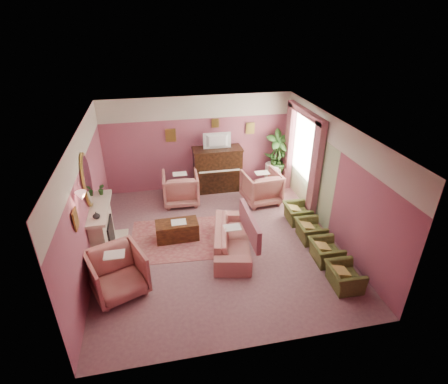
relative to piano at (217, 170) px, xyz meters
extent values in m
cube|color=#82595F|center=(-0.50, -2.68, -0.65)|extent=(5.50, 6.00, 0.01)
cube|color=white|center=(-0.50, -2.68, 2.15)|extent=(5.50, 6.00, 0.01)
cube|color=#754158|center=(-0.50, 0.32, 0.75)|extent=(5.50, 0.02, 2.80)
cube|color=#754158|center=(-0.50, -5.68, 0.75)|extent=(5.50, 0.02, 2.80)
cube|color=#754158|center=(-3.25, -2.68, 0.75)|extent=(0.02, 6.00, 2.80)
cube|color=#754158|center=(2.25, -2.68, 0.75)|extent=(0.02, 6.00, 2.80)
cube|color=beige|center=(-0.50, 0.31, 1.82)|extent=(5.50, 0.01, 0.65)
cube|color=#AABE8E|center=(2.23, -1.38, 0.42)|extent=(0.01, 3.00, 2.15)
cube|color=beige|center=(-3.09, -2.48, -0.10)|extent=(0.30, 1.40, 1.10)
cube|color=black|center=(-2.99, -2.48, -0.25)|extent=(0.18, 0.72, 0.68)
cube|color=#FF4A00|center=(-2.95, -2.48, -0.43)|extent=(0.06, 0.54, 0.10)
cube|color=beige|center=(-3.06, -2.48, 0.47)|extent=(0.40, 1.55, 0.07)
cube|color=beige|center=(-2.89, -2.48, -0.64)|extent=(0.55, 1.50, 0.02)
ellipsoid|color=#AA943C|center=(-3.20, -2.48, 1.15)|extent=(0.04, 0.72, 1.20)
ellipsoid|color=silver|center=(-3.17, -2.48, 1.15)|extent=(0.01, 0.60, 1.06)
cone|color=pink|center=(-3.12, -3.53, 1.33)|extent=(0.20, 0.20, 0.16)
cube|color=black|center=(0.00, 0.00, 0.00)|extent=(1.40, 0.60, 1.30)
cube|color=black|center=(0.00, -0.35, 0.07)|extent=(1.30, 0.12, 0.06)
cube|color=silver|center=(0.00, -0.35, 0.11)|extent=(1.20, 0.08, 0.02)
cube|color=black|center=(0.00, 0.00, 0.66)|extent=(1.45, 0.65, 0.04)
imported|color=black|center=(0.00, -0.05, 0.95)|extent=(0.80, 0.12, 0.48)
cube|color=#AA943C|center=(-1.30, 0.28, 1.07)|extent=(0.30, 0.03, 0.38)
cube|color=#AA943C|center=(1.05, 0.28, 1.13)|extent=(0.26, 0.03, 0.34)
cube|color=#AA943C|center=(0.00, 0.28, 1.35)|extent=(0.22, 0.03, 0.26)
cube|color=#AA943C|center=(-3.21, -3.88, 1.07)|extent=(0.03, 0.28, 0.36)
cube|color=beige|center=(2.20, -1.13, 1.05)|extent=(0.03, 1.40, 1.80)
cube|color=#8E4C58|center=(2.12, -2.05, 0.65)|extent=(0.16, 0.34, 2.60)
cube|color=#8E4C58|center=(2.12, -0.21, 0.65)|extent=(0.16, 0.34, 2.60)
cube|color=#8E4C58|center=(2.12, -1.13, 1.91)|extent=(0.16, 2.20, 0.16)
imported|color=#244A1A|center=(-3.05, -1.93, 0.64)|extent=(0.16, 0.16, 0.28)
imported|color=beige|center=(-3.05, -2.98, 0.58)|extent=(0.16, 0.16, 0.16)
cube|color=#A25554|center=(-1.30, -2.39, -0.64)|extent=(2.61, 1.96, 0.01)
cube|color=#3F210F|center=(-1.43, -2.36, -0.43)|extent=(1.01, 0.52, 0.45)
cube|color=white|center=(-1.38, -2.36, -0.20)|extent=(0.35, 0.28, 0.01)
imported|color=#B67166|center=(-0.22, -3.01, -0.24)|extent=(0.68, 2.03, 0.82)
cube|color=#8E4C58|center=(0.18, -3.01, -0.05)|extent=(0.10, 1.54, 0.57)
imported|color=#B67166|center=(-1.17, -0.60, -0.15)|extent=(0.97, 0.97, 1.01)
imported|color=#B67166|center=(1.08, -0.99, -0.15)|extent=(0.97, 0.97, 1.01)
imported|color=#B67166|center=(-2.68, -3.92, -0.15)|extent=(0.97, 0.97, 1.01)
imported|color=#4E5726|center=(1.68, -4.65, -0.34)|extent=(0.50, 0.71, 0.61)
imported|color=#4E5726|center=(1.68, -3.83, -0.34)|extent=(0.50, 0.71, 0.61)
imported|color=#4E5726|center=(1.68, -3.01, -0.34)|extent=(0.50, 0.71, 0.61)
imported|color=#4E5726|center=(1.68, -2.19, -0.34)|extent=(0.50, 0.71, 0.61)
cylinder|color=white|center=(1.75, -0.04, -0.30)|extent=(0.52, 0.52, 0.70)
imported|color=#244A1A|center=(1.75, -0.04, 0.22)|extent=(0.30, 0.30, 0.34)
imported|color=#244A1A|center=(1.87, -0.14, 0.19)|extent=(0.16, 0.16, 0.28)
cylinder|color=#A27047|center=(1.84, -0.08, -0.48)|extent=(0.34, 0.34, 0.34)
imported|color=#244A1A|center=(1.84, -0.08, 0.41)|extent=(0.76, 0.76, 1.44)
camera|label=1|loc=(-1.71, -9.40, 4.31)|focal=28.00mm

